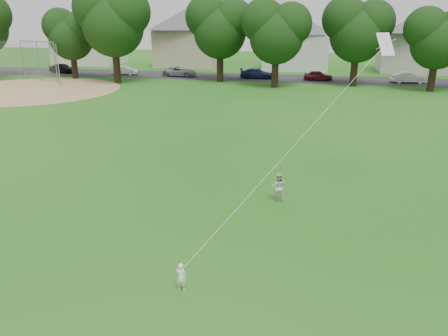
% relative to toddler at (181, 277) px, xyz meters
% --- Properties ---
extents(ground, '(160.00, 160.00, 0.00)m').
position_rel_toddler_xyz_m(ground, '(0.42, 2.34, -0.45)').
color(ground, '#145814').
rests_on(ground, ground).
extents(street, '(90.00, 7.00, 0.01)m').
position_rel_toddler_xyz_m(street, '(0.42, 44.34, -0.44)').
color(street, '#2D2D30').
rests_on(street, ground).
extents(dirt_infield, '(18.00, 18.00, 0.02)m').
position_rel_toddler_xyz_m(dirt_infield, '(-25.58, 30.34, -0.44)').
color(dirt_infield, '#9E7F51').
rests_on(dirt_infield, ground).
extents(toddler, '(0.35, 0.24, 0.90)m').
position_rel_toddler_xyz_m(toddler, '(0.00, 0.00, 0.00)').
color(toddler, white).
rests_on(toddler, ground).
extents(older_boy, '(0.64, 0.51, 1.27)m').
position_rel_toddler_xyz_m(older_boy, '(2.16, 7.05, 0.19)').
color(older_boy, silver).
rests_on(older_boy, ground).
extents(kite, '(3.60, 5.13, 12.51)m').
position_rel_toddler_xyz_m(kite, '(3.07, 4.62, 3.09)').
color(kite, white).
rests_on(kite, ground).
extents(baseball_backstop, '(9.97, 3.95, 4.52)m').
position_rel_toddler_xyz_m(baseball_backstop, '(-28.54, 35.76, 1.81)').
color(baseball_backstop, gray).
rests_on(baseball_backstop, ground).
extents(tree_row, '(84.11, 9.90, 11.79)m').
position_rel_toddler_xyz_m(tree_row, '(1.66, 38.17, 6.27)').
color(tree_row, black).
rests_on(tree_row, ground).
extents(parked_cars, '(63.98, 2.25, 1.28)m').
position_rel_toddler_xyz_m(parked_cars, '(2.20, 43.34, 0.17)').
color(parked_cars, black).
rests_on(parked_cars, ground).
extents(house_row, '(77.33, 13.87, 9.67)m').
position_rel_toddler_xyz_m(house_row, '(-0.76, 54.34, 4.40)').
color(house_row, silver).
rests_on(house_row, ground).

